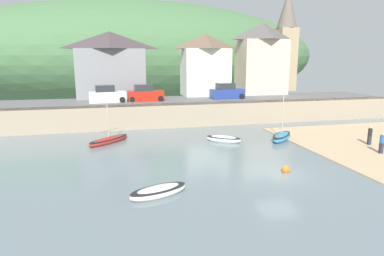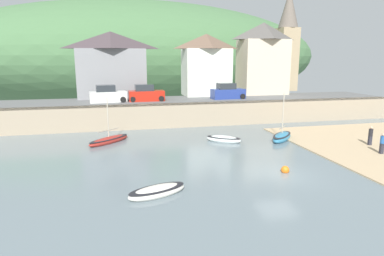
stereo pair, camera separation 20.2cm
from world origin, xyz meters
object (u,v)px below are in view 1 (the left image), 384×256
at_px(mooring_buoy, 286,170).
at_px(person_near_water, 370,135).
at_px(parked_car_by_wall, 145,94).
at_px(motorboat_with_cabin, 159,191).
at_px(person_on_slipway, 382,142).
at_px(church_with_spire, 286,39).
at_px(sailboat_nearest_shore, 281,137).
at_px(sailboat_blue_trim, 109,140).
at_px(rowboat_small_beached, 224,139).
at_px(waterfront_building_centre, 205,64).
at_px(parked_car_end_of_row, 227,92).
at_px(waterfront_building_left, 111,64).
at_px(parked_car_near_slipway, 107,95).
at_px(waterfront_building_right, 262,58).

bearing_deg(mooring_buoy, person_near_water, 23.45).
bearing_deg(parked_car_by_wall, motorboat_with_cabin, -95.81).
bearing_deg(person_on_slipway, church_with_spire, 77.12).
distance_m(sailboat_nearest_shore, sailboat_blue_trim, 15.63).
height_order(rowboat_small_beached, motorboat_with_cabin, rowboat_small_beached).
height_order(waterfront_building_centre, sailboat_nearest_shore, waterfront_building_centre).
bearing_deg(person_on_slipway, sailboat_nearest_shore, 129.63).
xyz_separation_m(rowboat_small_beached, motorboat_with_cabin, (-7.34, -10.62, -0.01)).
xyz_separation_m(sailboat_blue_trim, person_near_water, (21.61, -6.27, 0.75)).
bearing_deg(person_near_water, waterfront_building_centre, 113.13).
bearing_deg(rowboat_small_beached, person_on_slipway, 3.21).
height_order(rowboat_small_beached, parked_car_end_of_row, parked_car_end_of_row).
distance_m(waterfront_building_centre, motorboat_with_cabin, 29.36).
relative_size(waterfront_building_left, sailboat_nearest_shore, 1.92).
relative_size(church_with_spire, person_near_water, 9.34).
height_order(church_with_spire, mooring_buoy, church_with_spire).
height_order(waterfront_building_centre, mooring_buoy, waterfront_building_centre).
distance_m(sailboat_nearest_shore, parked_car_by_wall, 16.87).
bearing_deg(parked_car_near_slipway, church_with_spire, 11.60).
bearing_deg(sailboat_nearest_shore, person_near_water, -78.13).
distance_m(waterfront_building_right, rowboat_small_beached, 20.81).
bearing_deg(waterfront_building_left, waterfront_building_right, 0.00).
bearing_deg(motorboat_with_cabin, parked_car_near_slipway, 76.26).
xyz_separation_m(waterfront_building_right, parked_car_end_of_row, (-6.60, -4.50, -4.16)).
xyz_separation_m(motorboat_with_cabin, parked_car_near_slipway, (-2.82, 22.32, 3.00)).
xyz_separation_m(parked_car_near_slipway, person_near_water, (21.73, -16.07, -2.22)).
distance_m(church_with_spire, motorboat_with_cabin, 40.35).
distance_m(motorboat_with_cabin, parked_car_by_wall, 22.57).
bearing_deg(rowboat_small_beached, sailboat_blue_trim, -154.64).
relative_size(sailboat_blue_trim, parked_car_by_wall, 1.01).
bearing_deg(sailboat_blue_trim, waterfront_building_centre, 4.33).
xyz_separation_m(sailboat_blue_trim, parked_car_near_slipway, (-0.12, 9.79, 2.97)).
xyz_separation_m(waterfront_building_centre, parked_car_end_of_row, (1.55, -4.50, -3.33)).
xyz_separation_m(sailboat_nearest_shore, rowboat_small_beached, (-5.39, 0.61, -0.06)).
xyz_separation_m(waterfront_building_left, person_on_slipway, (20.09, -23.02, -5.60)).
distance_m(parked_car_near_slipway, parked_car_by_wall, 4.38).
height_order(sailboat_nearest_shore, parked_car_by_wall, parked_car_by_wall).
bearing_deg(parked_car_by_wall, rowboat_small_beached, -65.55).
height_order(sailboat_nearest_shore, parked_car_end_of_row, parked_car_end_of_row).
distance_m(rowboat_small_beached, parked_car_by_wall, 13.38).
bearing_deg(motorboat_with_cabin, waterfront_building_left, 73.81).
height_order(parked_car_near_slipway, person_near_water, parked_car_near_slipway).
height_order(parked_car_end_of_row, person_on_slipway, parked_car_end_of_row).
height_order(person_on_slipway, mooring_buoy, person_on_slipway).
height_order(sailboat_blue_trim, mooring_buoy, sailboat_blue_trim).
height_order(rowboat_small_beached, parked_car_by_wall, parked_car_by_wall).
distance_m(waterfront_building_centre, person_near_water, 23.04).
distance_m(person_on_slipway, mooring_buoy, 9.47).
distance_m(waterfront_building_left, person_near_water, 30.02).
bearing_deg(waterfront_building_right, parked_car_near_slipway, -167.95).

